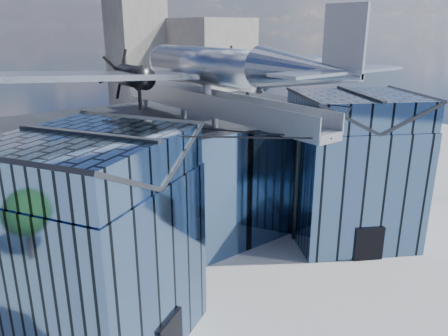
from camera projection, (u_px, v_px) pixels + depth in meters
ground_plane at (241, 271)px, 30.98m from camera, size 120.00×120.00×0.00m
museum at (194, 176)px, 33.65m from camera, size 32.88×24.50×17.60m
bg_towers at (38, 71)px, 66.76m from camera, size 77.00×24.50×26.00m
tree_side_e at (426, 148)px, 50.45m from camera, size 3.45×3.45×4.65m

